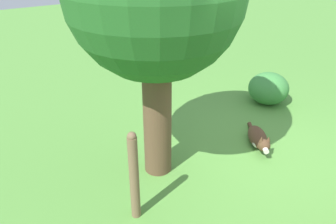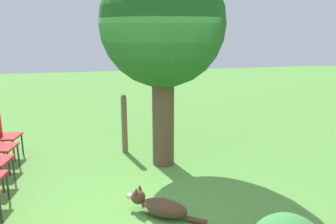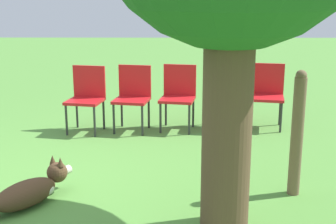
# 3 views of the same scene
# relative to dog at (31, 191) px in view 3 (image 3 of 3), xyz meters

# --- Properties ---
(ground_plane) EXTENTS (30.00, 30.00, 0.00)m
(ground_plane) POSITION_rel_dog_xyz_m (-0.14, 0.47, -0.12)
(ground_plane) COLOR #56933D
(dog) EXTENTS (0.94, 0.69, 0.35)m
(dog) POSITION_rel_dog_xyz_m (0.00, 0.00, 0.00)
(dog) COLOR #513823
(dog) RESTS_ON ground_plane
(fence_post) EXTENTS (0.11, 0.11, 1.15)m
(fence_post) POSITION_rel_dog_xyz_m (-0.23, 2.34, 0.46)
(fence_post) COLOR brown
(fence_post) RESTS_ON ground_plane
(red_chair_0) EXTENTS (0.49, 0.51, 0.86)m
(red_chair_0) POSITION_rel_dog_xyz_m (-2.23, 0.10, 0.37)
(red_chair_0) COLOR red
(red_chair_0) RESTS_ON ground_plane
(red_chair_1) EXTENTS (0.49, 0.51, 0.86)m
(red_chair_1) POSITION_rel_dog_xyz_m (-2.29, 0.71, 0.37)
(red_chair_1) COLOR red
(red_chair_1) RESTS_ON ground_plane
(red_chair_2) EXTENTS (0.49, 0.51, 0.86)m
(red_chair_2) POSITION_rel_dog_xyz_m (-2.34, 1.31, 0.37)
(red_chair_2) COLOR red
(red_chair_2) RESTS_ON ground_plane
(red_chair_3) EXTENTS (0.49, 0.51, 0.86)m
(red_chair_3) POSITION_rel_dog_xyz_m (-2.40, 1.92, 0.37)
(red_chair_3) COLOR red
(red_chair_3) RESTS_ON ground_plane
(red_chair_4) EXTENTS (0.49, 0.51, 0.86)m
(red_chair_4) POSITION_rel_dog_xyz_m (-2.45, 2.52, 0.37)
(red_chair_4) COLOR red
(red_chair_4) RESTS_ON ground_plane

